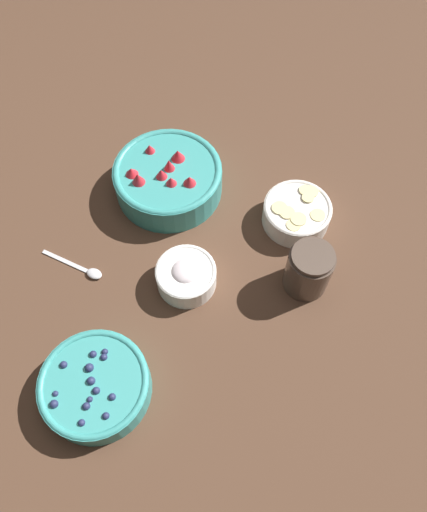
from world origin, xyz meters
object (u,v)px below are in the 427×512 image
Objects in this scene: bowl_blueberries at (95,385)px; bowl_cream at (186,275)px; bowl_strawberries at (168,177)px; bowl_bananas at (297,213)px; jar_chocolate at (308,271)px.

bowl_blueberries is 1.63× the size of bowl_cream.
bowl_strawberries reaches higher than bowl_cream.
bowl_bananas is at bearing -178.74° from bowl_cream.
bowl_strawberries reaches higher than bowl_blueberries.
bowl_strawberries is 1.64× the size of bowl_bananas.
bowl_strawberries is 0.23m from bowl_cream.
bowl_cream is (0.26, 0.01, -0.00)m from bowl_bananas.
bowl_blueberries is at bearing 45.02° from bowl_strawberries.
bowl_cream is at bearing 1.26° from bowl_bananas.
bowl_strawberries is at bearing -134.98° from bowl_blueberries.
bowl_cream is at bearing -31.37° from jar_chocolate.
bowl_cream is 0.23m from jar_chocolate.
bowl_blueberries is 0.26m from bowl_cream.
jar_chocolate is (-0.43, 0.02, 0.02)m from bowl_blueberries.
bowl_blueberries is at bearing 23.30° from bowl_cream.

